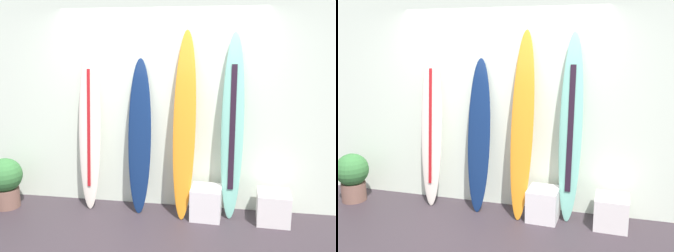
# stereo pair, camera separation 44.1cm
# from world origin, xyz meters

# --- Properties ---
(wall_back) EXTENTS (7.20, 0.20, 2.80)m
(wall_back) POSITION_xyz_m (0.00, 1.30, 1.40)
(wall_back) COLOR silver
(wall_back) RESTS_ON ground
(surfboard_ivory) EXTENTS (0.30, 0.31, 2.08)m
(surfboard_ivory) POSITION_xyz_m (-0.89, 1.01, 1.04)
(surfboard_ivory) COLOR silver
(surfboard_ivory) RESTS_ON ground
(surfboard_navy) EXTENTS (0.30, 0.36, 1.91)m
(surfboard_navy) POSITION_xyz_m (-0.24, 1.01, 0.95)
(surfboard_navy) COLOR #10244F
(surfboard_navy) RESTS_ON ground
(surfboard_sunset) EXTENTS (0.28, 0.43, 2.24)m
(surfboard_sunset) POSITION_xyz_m (0.32, 0.97, 1.10)
(surfboard_sunset) COLOR orange
(surfboard_sunset) RESTS_ON ground
(surfboard_seafoam) EXTENTS (0.27, 0.31, 2.21)m
(surfboard_seafoam) POSITION_xyz_m (0.88, 1.02, 1.11)
(surfboard_seafoam) COLOR #7BC8B2
(surfboard_seafoam) RESTS_ON ground
(display_block_left) EXTENTS (0.39, 0.39, 0.37)m
(display_block_left) POSITION_xyz_m (1.39, 0.91, 0.18)
(display_block_left) COLOR white
(display_block_left) RESTS_ON ground
(display_block_center) EXTENTS (0.37, 0.37, 0.39)m
(display_block_center) POSITION_xyz_m (0.60, 0.90, 0.19)
(display_block_center) COLOR white
(display_block_center) RESTS_ON ground
(potted_plant) EXTENTS (0.43, 0.43, 0.65)m
(potted_plant) POSITION_xyz_m (-1.97, 0.79, 0.36)
(potted_plant) COLOR brown
(potted_plant) RESTS_ON ground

